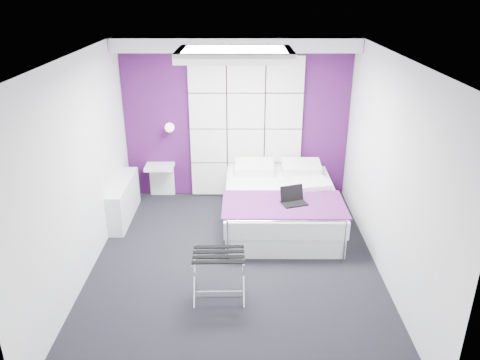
# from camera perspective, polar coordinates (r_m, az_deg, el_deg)

# --- Properties ---
(floor) EXTENTS (4.40, 4.40, 0.00)m
(floor) POSITION_cam_1_polar(r_m,az_deg,el_deg) (6.04, -0.61, -10.39)
(floor) COLOR black
(floor) RESTS_ON ground
(ceiling) EXTENTS (4.40, 4.40, 0.00)m
(ceiling) POSITION_cam_1_polar(r_m,az_deg,el_deg) (5.10, -0.73, 14.81)
(ceiling) COLOR white
(ceiling) RESTS_ON wall_back
(wall_back) EXTENTS (3.60, 0.00, 3.60)m
(wall_back) POSITION_cam_1_polar(r_m,az_deg,el_deg) (7.52, -0.44, 7.38)
(wall_back) COLOR white
(wall_back) RESTS_ON floor
(wall_left) EXTENTS (0.00, 4.40, 4.40)m
(wall_left) POSITION_cam_1_polar(r_m,az_deg,el_deg) (5.75, -18.90, 1.08)
(wall_left) COLOR white
(wall_left) RESTS_ON floor
(wall_right) EXTENTS (0.00, 4.40, 4.40)m
(wall_right) POSITION_cam_1_polar(r_m,az_deg,el_deg) (5.70, 17.73, 1.05)
(wall_right) COLOR white
(wall_right) RESTS_ON floor
(accent_wall) EXTENTS (3.58, 0.02, 2.58)m
(accent_wall) POSITION_cam_1_polar(r_m,az_deg,el_deg) (7.51, -0.44, 7.36)
(accent_wall) COLOR #421048
(accent_wall) RESTS_ON wall_back
(soffit) EXTENTS (3.58, 0.50, 0.20)m
(soffit) POSITION_cam_1_polar(r_m,az_deg,el_deg) (7.04, -0.49, 16.27)
(soffit) COLOR white
(soffit) RESTS_ON wall_back
(headboard) EXTENTS (1.80, 0.08, 2.30)m
(headboard) POSITION_cam_1_polar(r_m,az_deg,el_deg) (7.50, 0.71, 6.30)
(headboard) COLOR silver
(headboard) RESTS_ON wall_back
(skylight) EXTENTS (1.36, 0.86, 0.12)m
(skylight) POSITION_cam_1_polar(r_m,az_deg,el_deg) (5.70, -0.64, 15.17)
(skylight) COLOR white
(skylight) RESTS_ON ceiling
(wall_lamp) EXTENTS (0.15, 0.15, 0.15)m
(wall_lamp) POSITION_cam_1_polar(r_m,az_deg,el_deg) (7.50, -8.55, 6.43)
(wall_lamp) COLOR white
(wall_lamp) RESTS_ON wall_back
(radiator) EXTENTS (0.22, 1.20, 0.60)m
(radiator) POSITION_cam_1_polar(r_m,az_deg,el_deg) (7.25, -13.98, -2.40)
(radiator) COLOR white
(radiator) RESTS_ON floor
(bed) EXTENTS (1.66, 2.00, 0.70)m
(bed) POSITION_cam_1_polar(r_m,az_deg,el_deg) (6.91, 4.92, -3.08)
(bed) COLOR white
(bed) RESTS_ON floor
(nightstand) EXTENTS (0.46, 0.36, 0.05)m
(nightstand) POSITION_cam_1_polar(r_m,az_deg,el_deg) (7.70, -9.77, 1.61)
(nightstand) COLOR white
(nightstand) RESTS_ON wall_back
(luggage_rack) EXTENTS (0.57, 0.42, 0.56)m
(luggage_rack) POSITION_cam_1_polar(r_m,az_deg,el_deg) (5.37, -2.57, -11.53)
(luggage_rack) COLOR silver
(luggage_rack) RESTS_ON floor
(laptop) EXTENTS (0.33, 0.23, 0.24)m
(laptop) POSITION_cam_1_polar(r_m,az_deg,el_deg) (6.37, 6.58, -2.29)
(laptop) COLOR black
(laptop) RESTS_ON bed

